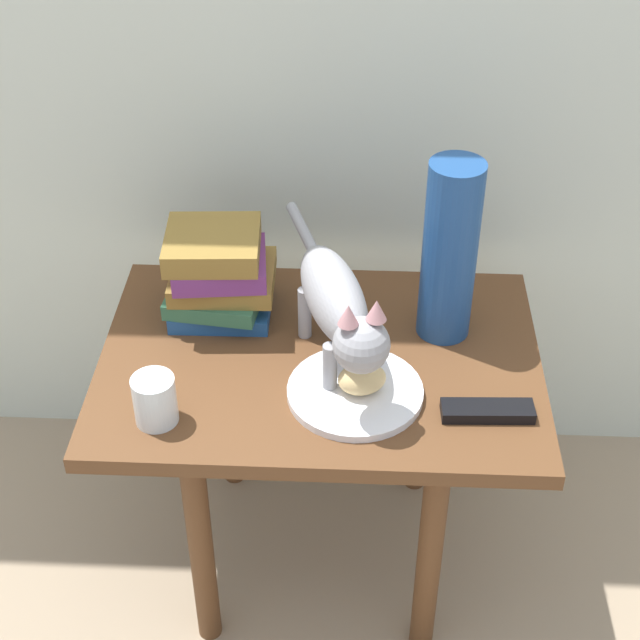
{
  "coord_description": "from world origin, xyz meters",
  "views": [
    {
      "loc": [
        0.06,
        -1.29,
        1.6
      ],
      "look_at": [
        0.0,
        0.0,
        0.6
      ],
      "focal_mm": 54.12,
      "sensor_mm": 36.0,
      "label": 1
    }
  ],
  "objects": [
    {
      "name": "bread_roll",
      "position": [
        0.07,
        -0.1,
        0.56
      ],
      "size": [
        0.09,
        0.08,
        0.05
      ],
      "primitive_type": "ellipsoid",
      "rotation": [
        0.0,
        0.0,
        0.27
      ],
      "color": "#E0BC7A",
      "rests_on": "plate"
    },
    {
      "name": "ground_plane",
      "position": [
        0.0,
        0.0,
        0.0
      ],
      "size": [
        6.0,
        6.0,
        0.0
      ],
      "primitive_type": "plane",
      "color": "gray"
    },
    {
      "name": "book_stack",
      "position": [
        -0.19,
        0.12,
        0.61
      ],
      "size": [
        0.2,
        0.17,
        0.17
      ],
      "color": "#1E4C8C",
      "rests_on": "side_table"
    },
    {
      "name": "green_vase",
      "position": [
        0.22,
        0.09,
        0.69
      ],
      "size": [
        0.09,
        0.09,
        0.34
      ],
      "primitive_type": "cylinder",
      "color": "navy",
      "rests_on": "side_table"
    },
    {
      "name": "cat",
      "position": [
        0.03,
        -0.03,
        0.66
      ],
      "size": [
        0.19,
        0.46,
        0.23
      ],
      "color": "#99999E",
      "rests_on": "side_table"
    },
    {
      "name": "candle_jar",
      "position": [
        -0.25,
        -0.17,
        0.56
      ],
      "size": [
        0.07,
        0.07,
        0.08
      ],
      "color": "silver",
      "rests_on": "side_table"
    },
    {
      "name": "tv_remote",
      "position": [
        0.28,
        -0.14,
        0.53
      ],
      "size": [
        0.15,
        0.05,
        0.02
      ],
      "primitive_type": "cube",
      "rotation": [
        0.0,
        0.0,
        0.04
      ],
      "color": "black",
      "rests_on": "side_table"
    },
    {
      "name": "plate",
      "position": [
        0.06,
        -0.1,
        0.53
      ],
      "size": [
        0.23,
        0.23,
        0.01
      ],
      "primitive_type": "cylinder",
      "color": "white",
      "rests_on": "side_table"
    },
    {
      "name": "side_table",
      "position": [
        0.0,
        0.0,
        0.45
      ],
      "size": [
        0.77,
        0.54,
        0.52
      ],
      "color": "brown",
      "rests_on": "ground"
    }
  ]
}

